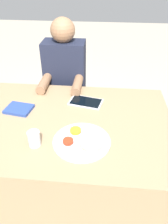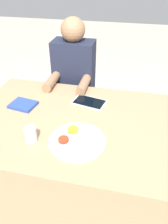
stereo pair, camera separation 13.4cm
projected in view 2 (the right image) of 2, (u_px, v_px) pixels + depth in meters
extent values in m
plane|color=#B2A893|center=(73.00, 191.00, 1.80)|extent=(12.00, 12.00, 0.00)
cube|color=#9E7F5B|center=(71.00, 160.00, 1.59)|extent=(1.29, 0.92, 0.73)
cylinder|color=#B7BABF|center=(77.00, 141.00, 1.21)|extent=(0.32, 0.32, 0.01)
cylinder|color=gold|center=(73.00, 130.00, 1.27)|extent=(0.06, 0.06, 0.02)
cylinder|color=#A83319|center=(63.00, 140.00, 1.20)|extent=(0.06, 0.06, 0.02)
cylinder|color=#DBBC7F|center=(87.00, 143.00, 1.18)|extent=(0.14, 0.14, 0.01)
cylinder|color=#B7BABF|center=(75.00, 151.00, 1.13)|extent=(0.16, 0.01, 0.01)
sphere|color=#B7BABF|center=(89.00, 153.00, 1.12)|extent=(0.02, 0.02, 0.02)
cube|color=silver|center=(23.00, 105.00, 1.51)|extent=(0.19, 0.16, 0.01)
cube|color=#28428E|center=(23.00, 105.00, 1.50)|extent=(0.19, 0.16, 0.02)
cube|color=#B7B7BC|center=(89.00, 102.00, 1.54)|extent=(0.25, 0.18, 0.01)
cube|color=black|center=(89.00, 102.00, 1.54)|extent=(0.23, 0.16, 0.00)
cube|color=black|center=(76.00, 122.00, 2.20)|extent=(0.31, 0.22, 0.44)
cube|color=#1E2338|center=(74.00, 75.00, 1.90)|extent=(0.34, 0.20, 0.59)
sphere|color=#936B4C|center=(73.00, 30.00, 1.69)|extent=(0.19, 0.19, 0.19)
cylinder|color=#936B4C|center=(52.00, 81.00, 1.74)|extent=(0.07, 0.26, 0.07)
cylinder|color=#936B4C|center=(83.00, 84.00, 1.70)|extent=(0.07, 0.26, 0.07)
cylinder|color=silver|center=(31.00, 134.00, 1.19)|extent=(0.07, 0.07, 0.09)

